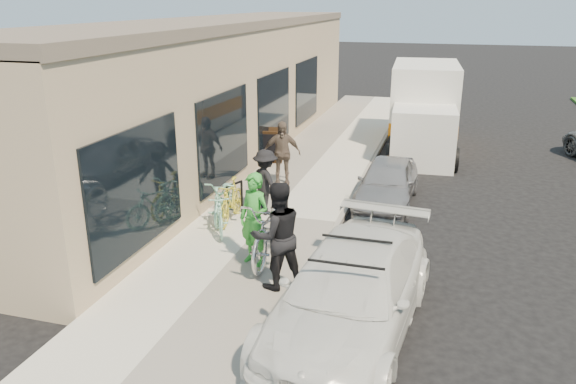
# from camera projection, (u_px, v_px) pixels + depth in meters

# --- Properties ---
(ground) EXTENTS (120.00, 120.00, 0.00)m
(ground) POSITION_uv_depth(u_px,v_px,m) (328.00, 297.00, 9.50)
(ground) COLOR black
(ground) RESTS_ON ground
(sidewalk) EXTENTS (3.00, 34.00, 0.15)m
(sidewalk) POSITION_uv_depth(u_px,v_px,m) (270.00, 218.00, 12.73)
(sidewalk) COLOR beige
(sidewalk) RESTS_ON ground
(curb) EXTENTS (0.12, 34.00, 0.13)m
(curb) POSITION_uv_depth(u_px,v_px,m) (337.00, 225.00, 12.32)
(curb) COLOR gray
(curb) RESTS_ON ground
(storefront) EXTENTS (3.60, 20.00, 4.22)m
(storefront) POSITION_uv_depth(u_px,v_px,m) (220.00, 89.00, 17.45)
(storefront) COLOR tan
(storefront) RESTS_ON ground
(bike_rack) EXTENTS (0.22, 0.53, 0.78)m
(bike_rack) POSITION_uv_depth(u_px,v_px,m) (235.00, 196.00, 12.51)
(bike_rack) COLOR black
(bike_rack) RESTS_ON sidewalk
(sandwich_board) EXTENTS (0.72, 0.73, 1.02)m
(sandwich_board) POSITION_uv_depth(u_px,v_px,m) (272.00, 146.00, 16.59)
(sandwich_board) COLOR black
(sandwich_board) RESTS_ON sidewalk
(sedan_white) EXTENTS (2.31, 4.78, 1.38)m
(sedan_white) POSITION_uv_depth(u_px,v_px,m) (351.00, 293.00, 8.27)
(sedan_white) COLOR white
(sedan_white) RESTS_ON ground
(sedan_silver) EXTENTS (1.39, 3.32, 1.12)m
(sedan_silver) POSITION_uv_depth(u_px,v_px,m) (387.00, 182.00, 13.64)
(sedan_silver) COLOR gray
(sedan_silver) RESTS_ON ground
(moving_truck) EXTENTS (2.45, 5.73, 2.76)m
(moving_truck) POSITION_uv_depth(u_px,v_px,m) (423.00, 112.00, 18.67)
(moving_truck) COLOR silver
(moving_truck) RESTS_ON ground
(tandem_bike) EXTENTS (0.86, 2.31, 1.20)m
(tandem_bike) POSITION_uv_depth(u_px,v_px,m) (273.00, 227.00, 10.46)
(tandem_bike) COLOR silver
(tandem_bike) RESTS_ON sidewalk
(woman_rider) EXTENTS (0.74, 0.62, 1.73)m
(woman_rider) POSITION_uv_depth(u_px,v_px,m) (254.00, 219.00, 10.11)
(woman_rider) COLOR green
(woman_rider) RESTS_ON sidewalk
(man_standing) EXTENTS (1.14, 1.10, 1.85)m
(man_standing) POSITION_uv_depth(u_px,v_px,m) (277.00, 236.00, 9.26)
(man_standing) COLOR black
(man_standing) RESTS_ON sidewalk
(cruiser_bike_a) EXTENTS (1.08, 1.50, 0.89)m
(cruiser_bike_a) POSITION_uv_depth(u_px,v_px,m) (218.00, 212.00, 11.64)
(cruiser_bike_a) COLOR #8CD2BA
(cruiser_bike_a) RESTS_ON sidewalk
(cruiser_bike_b) EXTENTS (0.92, 1.89, 0.95)m
(cruiser_bike_b) POSITION_uv_depth(u_px,v_px,m) (225.00, 198.00, 12.38)
(cruiser_bike_b) COLOR #8CD2BA
(cruiser_bike_b) RESTS_ON sidewalk
(cruiser_bike_c) EXTENTS (0.54, 1.57, 0.93)m
(cruiser_bike_c) POSITION_uv_depth(u_px,v_px,m) (231.00, 201.00, 12.22)
(cruiser_bike_c) COLOR gold
(cruiser_bike_c) RESTS_ON sidewalk
(bystander_a) EXTENTS (1.11, 0.98, 1.49)m
(bystander_a) POSITION_uv_depth(u_px,v_px,m) (265.00, 182.00, 12.56)
(bystander_a) COLOR black
(bystander_a) RESTS_ON sidewalk
(bystander_b) EXTENTS (1.06, 0.68, 1.68)m
(bystander_b) POSITION_uv_depth(u_px,v_px,m) (282.00, 153.00, 14.58)
(bystander_b) COLOR brown
(bystander_b) RESTS_ON sidewalk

